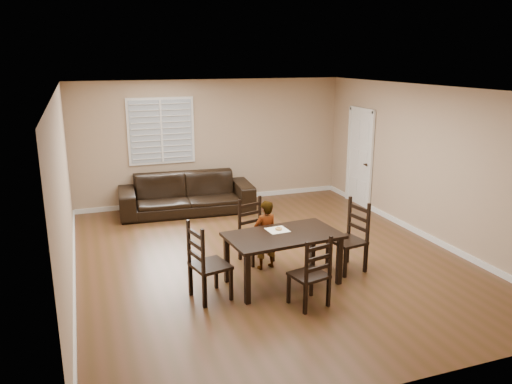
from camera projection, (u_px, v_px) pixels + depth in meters
ground at (268, 257)px, 8.14m from camera, size 7.00×7.00×0.00m
room at (267, 146)px, 7.84m from camera, size 6.04×7.04×2.72m
dining_table at (283, 240)px, 7.05m from camera, size 1.67×1.03×0.75m
chair_near at (252, 232)px, 7.99m from camera, size 0.55×0.52×1.00m
chair_far at (315, 277)px, 6.37m from camera, size 0.52×0.50×0.98m
chair_left at (201, 266)px, 6.59m from camera, size 0.55×0.58×1.08m
chair_right at (354, 238)px, 7.60m from camera, size 0.53×0.56×1.08m
child at (265, 235)px, 7.59m from camera, size 0.44×0.33×1.08m
napkin at (277, 230)px, 7.18m from camera, size 0.31×0.31×0.00m
donut at (279, 228)px, 7.19m from camera, size 0.10×0.10×0.04m
sofa at (187, 194)px, 10.39m from camera, size 2.81×1.25×0.80m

